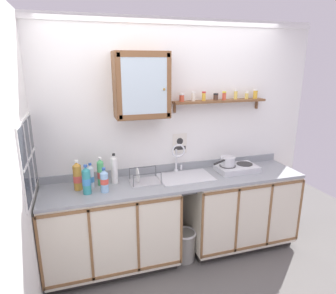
{
  "coord_description": "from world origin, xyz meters",
  "views": [
    {
      "loc": [
        -0.97,
        -2.37,
        2.1
      ],
      "look_at": [
        -0.07,
        0.51,
        1.24
      ],
      "focal_mm": 32.1,
      "sensor_mm": 36.0,
      "label": 1
    }
  ],
  "objects_px": {
    "bottle_soda_green_2": "(101,173)",
    "bottle_water_blue_3": "(104,181)",
    "saucepan": "(228,161)",
    "dish_rack": "(144,180)",
    "warning_sign": "(180,144)",
    "bottle_opaque_white_4": "(114,170)",
    "hot_plate_stove": "(237,168)",
    "bottle_detergent_teal_1": "(87,181)",
    "bottle_juice_amber_5": "(78,176)",
    "wall_cabinet": "(141,85)",
    "bottle_water_clear_0": "(91,177)",
    "sink": "(185,179)",
    "trash_bin": "(185,245)"
  },
  "relations": [
    {
      "from": "hot_plate_stove",
      "to": "bottle_opaque_white_4",
      "type": "distance_m",
      "value": 1.36
    },
    {
      "from": "sink",
      "to": "bottle_water_clear_0",
      "type": "bearing_deg",
      "value": 178.68
    },
    {
      "from": "saucepan",
      "to": "bottle_water_clear_0",
      "type": "distance_m",
      "value": 1.48
    },
    {
      "from": "sink",
      "to": "bottle_soda_green_2",
      "type": "distance_m",
      "value": 0.88
    },
    {
      "from": "saucepan",
      "to": "bottle_water_clear_0",
      "type": "height_order",
      "value": "bottle_water_clear_0"
    },
    {
      "from": "saucepan",
      "to": "wall_cabinet",
      "type": "xyz_separation_m",
      "value": [
        -0.94,
        0.08,
        0.84
      ]
    },
    {
      "from": "bottle_water_blue_3",
      "to": "bottle_juice_amber_5",
      "type": "distance_m",
      "value": 0.27
    },
    {
      "from": "bottle_soda_green_2",
      "to": "bottle_water_blue_3",
      "type": "height_order",
      "value": "bottle_soda_green_2"
    },
    {
      "from": "bottle_soda_green_2",
      "to": "trash_bin",
      "type": "bearing_deg",
      "value": -12.53
    },
    {
      "from": "bottle_soda_green_2",
      "to": "wall_cabinet",
      "type": "height_order",
      "value": "wall_cabinet"
    },
    {
      "from": "dish_rack",
      "to": "bottle_soda_green_2",
      "type": "bearing_deg",
      "value": 170.61
    },
    {
      "from": "bottle_opaque_white_4",
      "to": "warning_sign",
      "type": "xyz_separation_m",
      "value": [
        0.76,
        0.18,
        0.17
      ]
    },
    {
      "from": "hot_plate_stove",
      "to": "bottle_juice_amber_5",
      "type": "xyz_separation_m",
      "value": [
        -1.71,
        0.0,
        0.1
      ]
    },
    {
      "from": "bottle_soda_green_2",
      "to": "bottle_juice_amber_5",
      "type": "relative_size",
      "value": 0.97
    },
    {
      "from": "bottle_water_clear_0",
      "to": "bottle_opaque_white_4",
      "type": "bearing_deg",
      "value": 9.86
    },
    {
      "from": "bottle_opaque_white_4",
      "to": "bottle_detergent_teal_1",
      "type": "bearing_deg",
      "value": -147.47
    },
    {
      "from": "sink",
      "to": "saucepan",
      "type": "distance_m",
      "value": 0.53
    },
    {
      "from": "hot_plate_stove",
      "to": "dish_rack",
      "type": "xyz_separation_m",
      "value": [
        -1.07,
        -0.02,
        -0.01
      ]
    },
    {
      "from": "bottle_water_clear_0",
      "to": "bottle_soda_green_2",
      "type": "height_order",
      "value": "bottle_soda_green_2"
    },
    {
      "from": "wall_cabinet",
      "to": "bottle_juice_amber_5",
      "type": "bearing_deg",
      "value": -171.75
    },
    {
      "from": "bottle_opaque_white_4",
      "to": "bottle_soda_green_2",
      "type": "bearing_deg",
      "value": -177.47
    },
    {
      "from": "sink",
      "to": "hot_plate_stove",
      "type": "distance_m",
      "value": 0.63
    },
    {
      "from": "saucepan",
      "to": "sink",
      "type": "bearing_deg",
      "value": -177.58
    },
    {
      "from": "hot_plate_stove",
      "to": "dish_rack",
      "type": "relative_size",
      "value": 1.47
    },
    {
      "from": "dish_rack",
      "to": "warning_sign",
      "type": "xyz_separation_m",
      "value": [
        0.47,
        0.25,
        0.28
      ]
    },
    {
      "from": "dish_rack",
      "to": "trash_bin",
      "type": "xyz_separation_m",
      "value": [
        0.41,
        -0.12,
        -0.76
      ]
    },
    {
      "from": "bottle_water_clear_0",
      "to": "trash_bin",
      "type": "bearing_deg",
      "value": -9.17
    },
    {
      "from": "hot_plate_stove",
      "to": "bottle_water_blue_3",
      "type": "bearing_deg",
      "value": -175.01
    },
    {
      "from": "bottle_detergent_teal_1",
      "to": "bottle_juice_amber_5",
      "type": "height_order",
      "value": "bottle_juice_amber_5"
    },
    {
      "from": "bottle_water_clear_0",
      "to": "bottle_water_blue_3",
      "type": "height_order",
      "value": "bottle_water_clear_0"
    },
    {
      "from": "hot_plate_stove",
      "to": "bottle_water_blue_3",
      "type": "height_order",
      "value": "bottle_water_blue_3"
    },
    {
      "from": "bottle_detergent_teal_1",
      "to": "bottle_water_blue_3",
      "type": "height_order",
      "value": "bottle_detergent_teal_1"
    },
    {
      "from": "hot_plate_stove",
      "to": "saucepan",
      "type": "xyz_separation_m",
      "value": [
        -0.11,
        0.02,
        0.09
      ]
    },
    {
      "from": "bottle_detergent_teal_1",
      "to": "bottle_water_clear_0",
      "type": "bearing_deg",
      "value": 71.82
    },
    {
      "from": "bottle_water_blue_3",
      "to": "bottle_opaque_white_4",
      "type": "bearing_deg",
      "value": 57.57
    },
    {
      "from": "dish_rack",
      "to": "warning_sign",
      "type": "bearing_deg",
      "value": 28.2
    },
    {
      "from": "dish_rack",
      "to": "wall_cabinet",
      "type": "relative_size",
      "value": 0.48
    },
    {
      "from": "bottle_opaque_white_4",
      "to": "trash_bin",
      "type": "relative_size",
      "value": 0.93
    },
    {
      "from": "dish_rack",
      "to": "wall_cabinet",
      "type": "distance_m",
      "value": 0.95
    },
    {
      "from": "bottle_opaque_white_4",
      "to": "warning_sign",
      "type": "bearing_deg",
      "value": 13.26
    },
    {
      "from": "bottle_detergent_teal_1",
      "to": "bottle_water_blue_3",
      "type": "bearing_deg",
      "value": -3.58
    },
    {
      "from": "bottle_water_blue_3",
      "to": "dish_rack",
      "type": "xyz_separation_m",
      "value": [
        0.4,
        0.11,
        -0.09
      ]
    },
    {
      "from": "wall_cabinet",
      "to": "bottle_opaque_white_4",
      "type": "bearing_deg",
      "value": -172.35
    },
    {
      "from": "hot_plate_stove",
      "to": "warning_sign",
      "type": "distance_m",
      "value": 0.7
    },
    {
      "from": "sink",
      "to": "hot_plate_stove",
      "type": "bearing_deg",
      "value": 0.33
    },
    {
      "from": "bottle_detergent_teal_1",
      "to": "wall_cabinet",
      "type": "distance_m",
      "value": 1.04
    },
    {
      "from": "wall_cabinet",
      "to": "hot_plate_stove",
      "type": "bearing_deg",
      "value": -5.47
    },
    {
      "from": "saucepan",
      "to": "dish_rack",
      "type": "xyz_separation_m",
      "value": [
        -0.96,
        -0.03,
        -0.1
      ]
    },
    {
      "from": "saucepan",
      "to": "bottle_soda_green_2",
      "type": "relative_size",
      "value": 1.1
    },
    {
      "from": "wall_cabinet",
      "to": "warning_sign",
      "type": "xyz_separation_m",
      "value": [
        0.45,
        0.14,
        -0.66
      ]
    }
  ]
}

